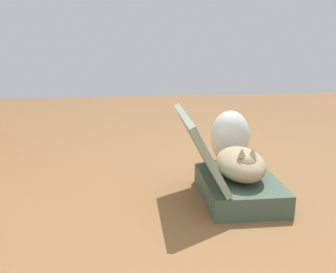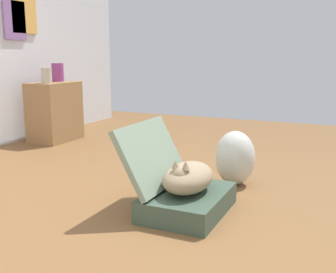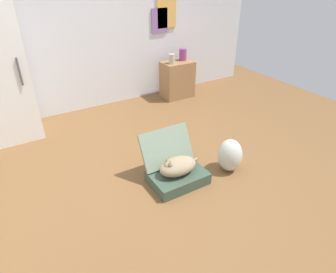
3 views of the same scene
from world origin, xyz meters
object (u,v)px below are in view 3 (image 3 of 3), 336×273
Objects in this scene: refrigerator at (3,74)px; vase_tall at (172,59)px; plastic_bag_white at (230,155)px; vase_short at (183,54)px; suitcase_base at (178,177)px; side_table at (177,79)px; cat at (177,166)px.

refrigerator is 2.61m from vase_tall.
plastic_bag_white is 1.99× the size of vase_short.
suitcase_base is 0.34× the size of refrigerator.
vase_short is (0.28, 0.08, 0.02)m from vase_tall.
vase_short reaches higher than vase_tall.
side_table reaches higher than plastic_bag_white.
cat is 0.80× the size of side_table.
refrigerator reaches higher than vase_tall.
cat is 0.29× the size of refrigerator.
refrigerator reaches higher than suitcase_base.
vase_tall is at bearing 59.83° from suitcase_base.
cat is at bearing -120.31° from vase_tall.
vase_short reaches higher than plastic_bag_white.
vase_short reaches higher than suitcase_base.
suitcase_base is at bearing -3.01° from cat.
vase_short is (1.52, 2.20, 0.53)m from cat.
side_table is (2.74, 0.05, -0.58)m from refrigerator.
cat is at bearing -124.63° from vase_short.
plastic_bag_white is at bearing -104.41° from vase_tall.
side_table is 0.45m from vase_short.
suitcase_base is at bearing -124.50° from vase_short.
refrigerator reaches higher than side_table.
suitcase_base is 2.75m from vase_short.
plastic_bag_white is 2.52m from vase_short.
cat is at bearing -56.99° from refrigerator.
suitcase_base is 0.68m from plastic_bag_white.
suitcase_base is at bearing 170.63° from plastic_bag_white.
plastic_bag_white is 3.09m from refrigerator.
side_table is (1.37, 2.15, 0.26)m from suitcase_base.
vase_tall reaches higher than suitcase_base.
cat is at bearing 170.69° from plastic_bag_white.
suitcase_base is 0.16m from cat.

